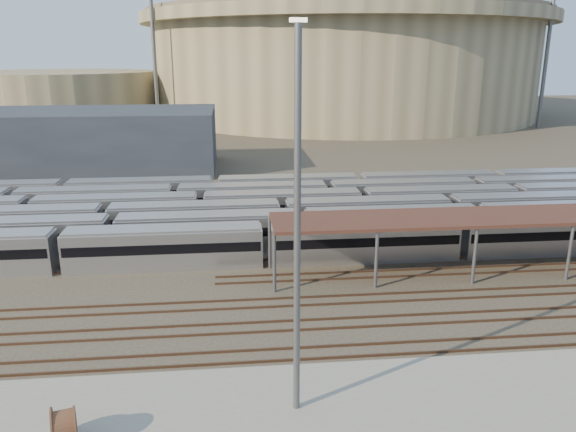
# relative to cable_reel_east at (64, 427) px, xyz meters

# --- Properties ---
(ground) EXTENTS (420.00, 420.00, 0.00)m
(ground) POSITION_rel_cable_reel_east_xyz_m (20.01, 16.76, -1.21)
(ground) COLOR #383026
(ground) RESTS_ON ground
(apron) EXTENTS (50.00, 9.00, 0.20)m
(apron) POSITION_rel_cable_reel_east_xyz_m (15.01, 1.76, -1.11)
(apron) COLOR gray
(apron) RESTS_ON ground
(subway_trains) EXTENTS (125.65, 23.90, 3.60)m
(subway_trains) POSITION_rel_cable_reel_east_xyz_m (18.59, 35.26, 0.59)
(subway_trains) COLOR #B7B8BC
(subway_trains) RESTS_ON ground
(empty_tracks) EXTENTS (170.00, 9.62, 0.18)m
(empty_tracks) POSITION_rel_cable_reel_east_xyz_m (20.01, 11.76, -1.12)
(empty_tracks) COLOR #4C3323
(empty_tracks) RESTS_ON ground
(stadium) EXTENTS (124.00, 124.00, 32.50)m
(stadium) POSITION_rel_cable_reel_east_xyz_m (45.01, 156.76, 15.26)
(stadium) COLOR gray
(stadium) RESTS_ON ground
(secondary_arena) EXTENTS (56.00, 56.00, 14.00)m
(secondary_arena) POSITION_rel_cable_reel_east_xyz_m (-39.99, 146.76, 5.79)
(secondary_arena) COLOR gray
(secondary_arena) RESTS_ON ground
(service_building) EXTENTS (42.00, 20.00, 10.00)m
(service_building) POSITION_rel_cable_reel_east_xyz_m (-14.99, 71.76, 3.79)
(service_building) COLOR #1E232D
(service_building) RESTS_ON ground
(floodlight_0) EXTENTS (4.00, 1.00, 38.40)m
(floodlight_0) POSITION_rel_cable_reel_east_xyz_m (-9.99, 126.76, 19.44)
(floodlight_0) COLOR #55555A
(floodlight_0) RESTS_ON ground
(floodlight_2) EXTENTS (4.00, 1.00, 38.40)m
(floodlight_2) POSITION_rel_cable_reel_east_xyz_m (90.01, 116.76, 19.44)
(floodlight_2) COLOR #55555A
(floodlight_2) RESTS_ON ground
(floodlight_3) EXTENTS (4.00, 1.00, 38.40)m
(floodlight_3) POSITION_rel_cable_reel_east_xyz_m (10.01, 176.76, 19.44)
(floodlight_3) COLOR #55555A
(floodlight_3) RESTS_ON ground
(cable_reel_east) EXTENTS (1.62, 2.24, 2.01)m
(cable_reel_east) POSITION_rel_cable_reel_east_xyz_m (0.00, 0.00, 0.00)
(cable_reel_east) COLOR brown
(cable_reel_east) RESTS_ON apron
(yard_light_pole) EXTENTS (0.81, 0.36, 20.52)m
(yard_light_pole) POSITION_rel_cable_reel_east_xyz_m (11.93, 1.82, 9.34)
(yard_light_pole) COLOR #55555A
(yard_light_pole) RESTS_ON apron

